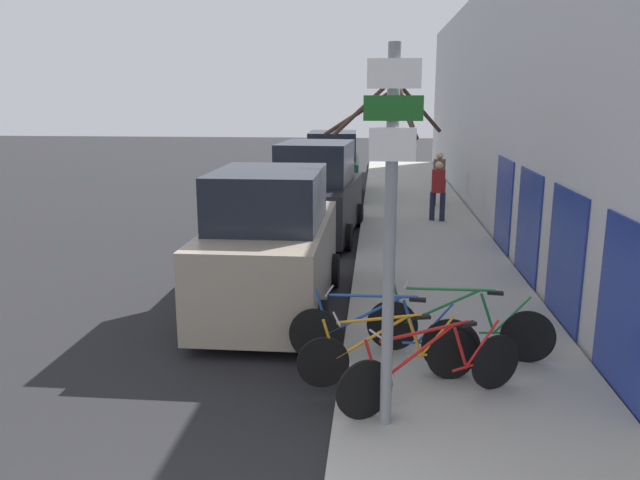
# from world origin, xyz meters

# --- Properties ---
(ground_plane) EXTENTS (80.00, 80.00, 0.00)m
(ground_plane) POSITION_xyz_m (0.00, 11.20, 0.00)
(ground_plane) COLOR black
(sidewalk_curb) EXTENTS (3.20, 32.00, 0.15)m
(sidewalk_curb) POSITION_xyz_m (2.60, 14.00, 0.07)
(sidewalk_curb) COLOR #9E9B93
(sidewalk_curb) RESTS_ON ground
(building_facade) EXTENTS (0.23, 32.00, 6.50)m
(building_facade) POSITION_xyz_m (4.35, 13.94, 3.23)
(building_facade) COLOR #BCBCC1
(building_facade) RESTS_ON ground
(signpost) EXTENTS (0.55, 0.14, 3.82)m
(signpost) POSITION_xyz_m (1.55, 3.04, 2.23)
(signpost) COLOR gray
(signpost) RESTS_ON sidewalk_curb
(bicycle_0) EXTENTS (2.09, 1.19, 0.91)m
(bicycle_0) POSITION_xyz_m (2.08, 3.54, 0.54)
(bicycle_0) COLOR black
(bicycle_0) RESTS_ON sidewalk_curb
(bicycle_1) EXTENTS (2.13, 0.63, 0.85)m
(bicycle_1) POSITION_xyz_m (1.59, 3.99, 0.52)
(bicycle_1) COLOR black
(bicycle_1) RESTS_ON sidewalk_curb
(bicycle_2) EXTENTS (2.38, 0.48, 0.98)m
(bicycle_2) POSITION_xyz_m (1.52, 4.41, 0.56)
(bicycle_2) COLOR black
(bicycle_2) RESTS_ON sidewalk_curb
(bicycle_3) EXTENTS (2.40, 0.51, 0.95)m
(bicycle_3) POSITION_xyz_m (2.51, 4.88, 0.55)
(bicycle_3) COLOR black
(bicycle_3) RESTS_ON sidewalk_curb
(parked_car_0) EXTENTS (2.07, 4.36, 2.36)m
(parked_car_0) POSITION_xyz_m (-0.30, 6.86, 1.07)
(parked_car_0) COLOR gray
(parked_car_0) RESTS_ON ground
(parked_car_1) EXTENTS (2.28, 4.56, 2.39)m
(parked_car_1) POSITION_xyz_m (-0.08, 12.48, 1.07)
(parked_car_1) COLOR black
(parked_car_1) RESTS_ON ground
(parked_car_2) EXTENTS (2.08, 4.71, 2.32)m
(parked_car_2) POSITION_xyz_m (-0.11, 18.40, 1.05)
(parked_car_2) COLOR #144728
(parked_car_2) RESTS_ON ground
(pedestrian_near) EXTENTS (0.41, 0.36, 1.62)m
(pedestrian_near) POSITION_xyz_m (3.07, 14.12, 1.09)
(pedestrian_near) COLOR #1E2338
(pedestrian_near) RESTS_ON sidewalk_curb
(pedestrian_far) EXTENTS (0.44, 0.37, 1.66)m
(pedestrian_far) POSITION_xyz_m (3.33, 16.60, 1.11)
(pedestrian_far) COLOR #1E2338
(pedestrian_far) RESTS_ON sidewalk_curb
(street_tree) EXTENTS (2.05, 2.13, 3.76)m
(street_tree) POSITION_xyz_m (1.65, 7.84, 2.06)
(street_tree) COLOR #3D2D23
(street_tree) RESTS_ON sidewalk_curb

